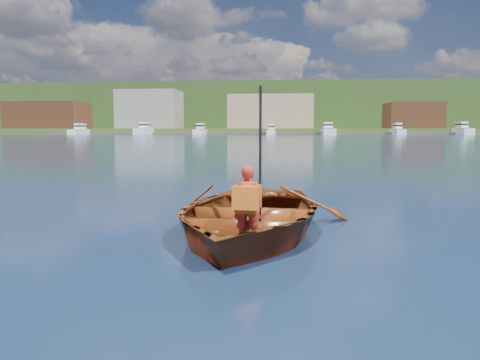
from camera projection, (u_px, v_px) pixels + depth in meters
The scene contains 8 objects.
ground at pixel (208, 237), 6.88m from camera, with size 600.00×600.00×0.00m.
rowboat at pixel (247, 214), 7.03m from camera, with size 3.49×4.63×0.91m.
child_paddler at pixel (247, 202), 6.09m from camera, with size 0.39×0.36×2.04m.
shoreline at pixel (286, 113), 239.82m from camera, with size 400.00×140.00×22.00m.
dock at pixel (281, 133), 153.32m from camera, with size 160.05×8.14×0.80m.
waterfront_buildings at pixel (263, 113), 170.04m from camera, with size 202.00×16.00×14.00m.
marina_yachts at pixel (297, 130), 148.07m from camera, with size 142.38×13.57×4.25m.
hillside_trees at pixel (291, 97), 240.75m from camera, with size 276.87×85.65×25.47m.
Camera 1 is at (1.16, -6.66, 1.57)m, focal length 35.00 mm.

